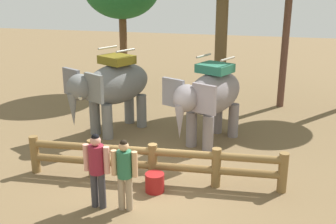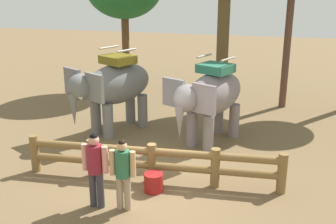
{
  "view_description": "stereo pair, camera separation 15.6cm",
  "coord_description": "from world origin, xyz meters",
  "px_view_note": "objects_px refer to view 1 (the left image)",
  "views": [
    {
      "loc": [
        2.75,
        -9.56,
        5.13
      ],
      "look_at": [
        0.0,
        1.66,
        1.4
      ],
      "focal_mm": 44.56,
      "sensor_mm": 36.0,
      "label": 1
    },
    {
      "loc": [
        2.9,
        -9.52,
        5.13
      ],
      "look_at": [
        0.0,
        1.66,
        1.4
      ],
      "focal_mm": 44.56,
      "sensor_mm": 36.0,
      "label": 2
    }
  ],
  "objects_px": {
    "elephant_center": "(210,96)",
    "tourist_woman_in_black": "(97,166)",
    "tourist_man_in_blue": "(125,170)",
    "feed_bucket": "(155,182)",
    "log_fence": "(153,160)",
    "elephant_near_left": "(113,86)"
  },
  "relations": [
    {
      "from": "elephant_center",
      "to": "tourist_woman_in_black",
      "type": "xyz_separation_m",
      "value": [
        -1.92,
        -4.58,
        -0.52
      ]
    },
    {
      "from": "tourist_man_in_blue",
      "to": "feed_bucket",
      "type": "xyz_separation_m",
      "value": [
        0.42,
        0.99,
        -0.76
      ]
    },
    {
      "from": "tourist_woman_in_black",
      "to": "feed_bucket",
      "type": "xyz_separation_m",
      "value": [
        1.07,
        1.04,
        -0.82
      ]
    },
    {
      "from": "log_fence",
      "to": "elephant_near_left",
      "type": "height_order",
      "value": "elephant_near_left"
    },
    {
      "from": "tourist_woman_in_black",
      "to": "elephant_near_left",
      "type": "bearing_deg",
      "value": 106.62
    },
    {
      "from": "tourist_woman_in_black",
      "to": "log_fence",
      "type": "bearing_deg",
      "value": 60.43
    },
    {
      "from": "elephant_center",
      "to": "tourist_man_in_blue",
      "type": "xyz_separation_m",
      "value": [
        -1.27,
        -4.53,
        -0.58
      ]
    },
    {
      "from": "elephant_center",
      "to": "tourist_man_in_blue",
      "type": "relative_size",
      "value": 1.92
    },
    {
      "from": "log_fence",
      "to": "elephant_center",
      "type": "distance_m",
      "value": 3.35
    },
    {
      "from": "tourist_woman_in_black",
      "to": "tourist_man_in_blue",
      "type": "bearing_deg",
      "value": 4.35
    },
    {
      "from": "tourist_woman_in_black",
      "to": "feed_bucket",
      "type": "relative_size",
      "value": 3.78
    },
    {
      "from": "elephant_near_left",
      "to": "feed_bucket",
      "type": "bearing_deg",
      "value": -56.44
    },
    {
      "from": "feed_bucket",
      "to": "elephant_center",
      "type": "bearing_deg",
      "value": 76.48
    },
    {
      "from": "elephant_center",
      "to": "feed_bucket",
      "type": "height_order",
      "value": "elephant_center"
    },
    {
      "from": "elephant_near_left",
      "to": "elephant_center",
      "type": "height_order",
      "value": "elephant_near_left"
    },
    {
      "from": "elephant_near_left",
      "to": "tourist_woman_in_black",
      "type": "bearing_deg",
      "value": -73.38
    },
    {
      "from": "log_fence",
      "to": "feed_bucket",
      "type": "bearing_deg",
      "value": -69.29
    },
    {
      "from": "elephant_near_left",
      "to": "log_fence",
      "type": "bearing_deg",
      "value": -54.72
    },
    {
      "from": "elephant_near_left",
      "to": "tourist_man_in_blue",
      "type": "xyz_separation_m",
      "value": [
        2.08,
        -4.77,
        -0.63
      ]
    },
    {
      "from": "elephant_near_left",
      "to": "elephant_center",
      "type": "bearing_deg",
      "value": -4.15
    },
    {
      "from": "log_fence",
      "to": "tourist_man_in_blue",
      "type": "distance_m",
      "value": 1.57
    },
    {
      "from": "elephant_center",
      "to": "feed_bucket",
      "type": "relative_size",
      "value": 6.87
    }
  ]
}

